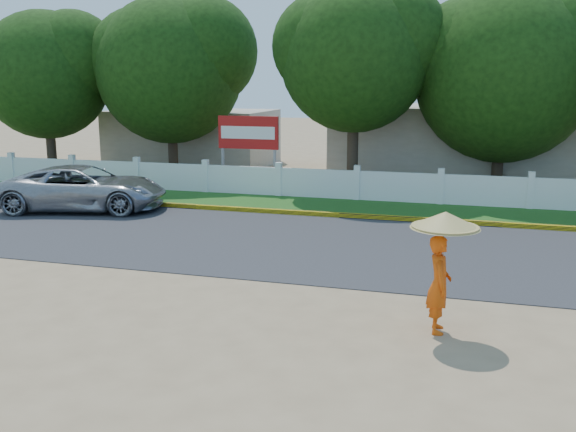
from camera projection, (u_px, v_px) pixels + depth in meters
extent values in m
plane|color=#9E8460|center=(261.00, 298.00, 13.14)|extent=(120.00, 120.00, 0.00)
cube|color=#38383A|center=(313.00, 244.00, 17.37)|extent=(60.00, 7.00, 0.02)
cube|color=#2D601E|center=(349.00, 207.00, 22.30)|extent=(60.00, 3.50, 0.03)
cube|color=yellow|center=(340.00, 215.00, 20.69)|extent=(40.00, 0.18, 0.16)
cube|color=silver|center=(357.00, 186.00, 23.55)|extent=(40.00, 0.10, 1.10)
cube|color=#B7AD99|center=(449.00, 142.00, 28.91)|extent=(10.00, 6.00, 3.20)
cube|color=#B7AD99|center=(194.00, 137.00, 33.40)|extent=(8.00, 5.00, 2.80)
imported|color=#989B9F|center=(84.00, 188.00, 21.74)|extent=(5.93, 3.78, 1.52)
imported|color=#D64A0B|center=(439.00, 284.00, 11.21)|extent=(0.50, 0.68, 1.75)
cylinder|color=gray|center=(444.00, 247.00, 11.06)|extent=(0.02, 0.02, 1.13)
cone|color=tan|center=(445.00, 220.00, 10.96)|extent=(1.20, 1.20, 0.29)
cylinder|color=gray|center=(223.00, 164.00, 26.03)|extent=(0.12, 0.12, 2.00)
cylinder|color=gray|center=(275.00, 166.00, 25.43)|extent=(0.12, 0.12, 2.00)
cube|color=#AA1412|center=(248.00, 133.00, 25.46)|extent=(2.50, 0.12, 1.30)
cube|color=silver|center=(248.00, 133.00, 25.40)|extent=(2.25, 0.02, 0.49)
cylinder|color=#473828|center=(353.00, 146.00, 25.33)|extent=(0.44, 0.44, 3.61)
sphere|color=#1E4610|center=(355.00, 57.00, 24.62)|extent=(5.77, 5.77, 5.77)
cylinder|color=#473828|center=(498.00, 157.00, 25.30)|extent=(0.44, 0.44, 2.70)
sphere|color=#1E4610|center=(504.00, 74.00, 24.63)|extent=(6.83, 6.83, 6.83)
cylinder|color=#473828|center=(51.00, 142.00, 30.01)|extent=(0.44, 0.44, 2.96)
sphere|color=#1E4610|center=(46.00, 75.00, 29.36)|extent=(5.82, 5.82, 5.82)
cylinder|color=#473828|center=(173.00, 143.00, 29.47)|extent=(0.44, 0.44, 2.97)
sphere|color=#1E4610|center=(170.00, 70.00, 28.78)|extent=(6.56, 6.56, 6.56)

